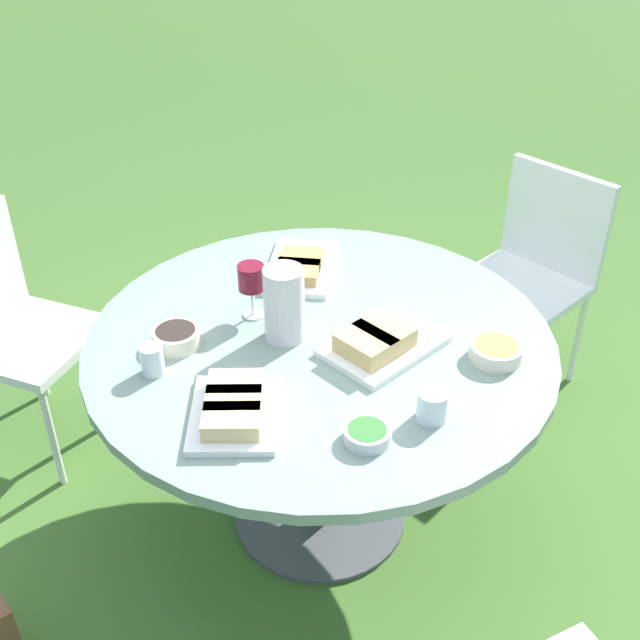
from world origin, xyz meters
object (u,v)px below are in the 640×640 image
at_px(dining_table, 320,367).
at_px(chair_far_back, 534,264).
at_px(water_pitcher, 284,304).
at_px(chair_near_left, 8,319).
at_px(wine_glass, 251,279).

distance_m(dining_table, chair_far_back, 1.18).
height_order(chair_far_back, water_pitcher, water_pitcher).
distance_m(chair_near_left, water_pitcher, 1.15).
relative_size(chair_near_left, water_pitcher, 3.90).
bearing_deg(wine_glass, chair_far_back, 173.08).
distance_m(chair_far_back, water_pitcher, 1.30).
distance_m(chair_near_left, chair_far_back, 1.99).
xyz_separation_m(chair_near_left, wine_glass, (-0.47, 0.84, 0.36)).
bearing_deg(dining_table, chair_far_back, -176.80).
xyz_separation_m(chair_far_back, wine_glass, (1.26, -0.15, 0.36)).
relative_size(dining_table, chair_far_back, 1.55).
relative_size(dining_table, wine_glass, 7.85).
relative_size(dining_table, chair_near_left, 1.55).
bearing_deg(dining_table, water_pitcher, -41.38).
xyz_separation_m(dining_table, wine_glass, (0.08, -0.22, 0.24)).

